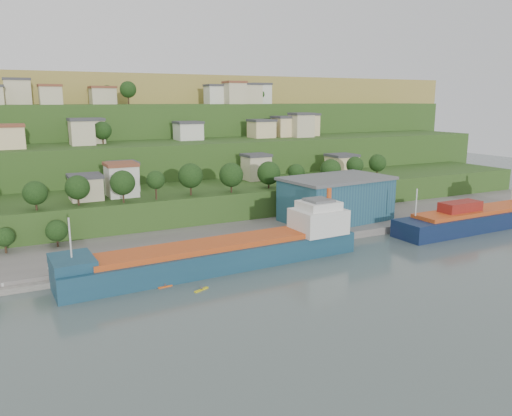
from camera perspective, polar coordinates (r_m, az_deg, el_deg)
ground at (r=106.62m, az=1.29°, el=-7.78°), size 500.00×500.00×0.00m
quay at (r=139.26m, az=3.13°, el=-3.00°), size 220.00×26.00×4.00m
hillside at (r=263.86m, az=-16.26°, el=3.77°), size 360.00×210.65×96.00m
cargo_ship_near at (r=111.88m, az=-3.32°, el=-5.31°), size 68.96×13.77×17.62m
cargo_ship_far at (r=162.49m, az=25.18°, el=-0.97°), size 63.10×11.81×17.09m
warehouse at (r=147.35m, az=9.13°, el=1.08°), size 32.84×22.18×12.80m
dinghy at (r=110.09m, az=-26.32°, el=-7.58°), size 3.78×2.44×0.71m
kayak_orange at (r=102.17m, az=-10.35°, el=-8.77°), size 2.95×0.80×0.73m
kayak_yellow at (r=99.50m, az=-6.27°, el=-9.20°), size 3.31×1.91×0.84m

